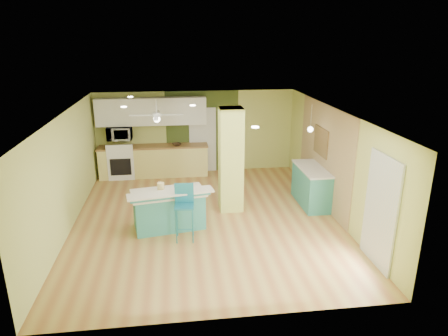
{
  "coord_description": "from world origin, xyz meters",
  "views": [
    {
      "loc": [
        -0.66,
        -8.46,
        4.06
      ],
      "look_at": [
        0.47,
        0.4,
        1.09
      ],
      "focal_mm": 32.0,
      "sensor_mm": 36.0,
      "label": 1
    }
  ],
  "objects": [
    {
      "name": "french_door",
      "position": [
        2.97,
        -2.3,
        1.05
      ],
      "size": [
        0.04,
        1.08,
        2.1
      ],
      "primitive_type": "cube",
      "color": "silver",
      "rests_on": "floor"
    },
    {
      "name": "peninsula",
      "position": [
        -0.84,
        -0.34,
        0.44
      ],
      "size": [
        1.83,
        1.23,
        0.96
      ],
      "rotation": [
        0.0,
        0.0,
        0.17
      ],
      "color": "teal",
      "rests_on": "floor"
    },
    {
      "name": "wall_left",
      "position": [
        -3.0,
        0.0,
        1.25
      ],
      "size": [
        0.01,
        7.0,
        2.5
      ],
      "primitive_type": "cube",
      "color": "#BFC66A",
      "rests_on": "floor"
    },
    {
      "name": "wall_back",
      "position": [
        0.0,
        3.5,
        1.25
      ],
      "size": [
        6.0,
        0.01,
        2.5
      ],
      "primitive_type": "cube",
      "color": "#BFC66A",
      "rests_on": "floor"
    },
    {
      "name": "canister",
      "position": [
        -1.0,
        -0.17,
        0.91
      ],
      "size": [
        0.15,
        0.15,
        0.16
      ],
      "primitive_type": "cylinder",
      "color": "yellow",
      "rests_on": "peninsula"
    },
    {
      "name": "ceiling",
      "position": [
        0.0,
        0.0,
        2.5
      ],
      "size": [
        6.0,
        7.0,
        0.01
      ],
      "primitive_type": "cube",
      "color": "white",
      "rests_on": "wall_back"
    },
    {
      "name": "wall_decor",
      "position": [
        2.96,
        0.8,
        1.55
      ],
      "size": [
        0.03,
        0.9,
        0.7
      ],
      "primitive_type": "cube",
      "color": "brown",
      "rests_on": "wood_panel"
    },
    {
      "name": "kitchen_run",
      "position": [
        -1.3,
        3.2,
        0.47
      ],
      "size": [
        3.25,
        0.63,
        0.94
      ],
      "color": "#E0D375",
      "rests_on": "floor"
    },
    {
      "name": "side_counter",
      "position": [
        2.7,
        0.53,
        0.48
      ],
      "size": [
        0.63,
        1.49,
        0.96
      ],
      "color": "teal",
      "rests_on": "floor"
    },
    {
      "name": "bar_stool",
      "position": [
        -0.51,
        -0.87,
        0.8
      ],
      "size": [
        0.42,
        0.42,
        1.19
      ],
      "rotation": [
        0.0,
        0.0,
        -0.07
      ],
      "color": "teal",
      "rests_on": "floor"
    },
    {
      "name": "ceiling_fan",
      "position": [
        -1.1,
        2.0,
        2.08
      ],
      "size": [
        1.41,
        1.41,
        0.61
      ],
      "color": "white",
      "rests_on": "ceiling"
    },
    {
      "name": "interior_door",
      "position": [
        0.2,
        3.46,
        1.0
      ],
      "size": [
        0.82,
        0.05,
        2.0
      ],
      "primitive_type": "cube",
      "color": "silver",
      "rests_on": "floor"
    },
    {
      "name": "microwave",
      "position": [
        -2.25,
        3.2,
        1.35
      ],
      "size": [
        0.7,
        0.48,
        0.39
      ],
      "primitive_type": "imported",
      "color": "white",
      "rests_on": "wall_back"
    },
    {
      "name": "fruit_bowl",
      "position": [
        -0.61,
        3.14,
        0.97
      ],
      "size": [
        0.35,
        0.35,
        0.07
      ],
      "primitive_type": "imported",
      "rotation": [
        0.0,
        0.0,
        0.37
      ],
      "color": "#342215",
      "rests_on": "kitchen_run"
    },
    {
      "name": "floor",
      "position": [
        0.0,
        0.0,
        -0.01
      ],
      "size": [
        6.0,
        7.0,
        0.01
      ],
      "primitive_type": "cube",
      "color": "#A66A3A",
      "rests_on": "ground"
    },
    {
      "name": "wall_front",
      "position": [
        0.0,
        -3.5,
        1.25
      ],
      "size": [
        6.0,
        0.01,
        2.5
      ],
      "primitive_type": "cube",
      "color": "#BFC66A",
      "rests_on": "floor"
    },
    {
      "name": "column",
      "position": [
        0.65,
        0.5,
        1.25
      ],
      "size": [
        0.55,
        0.55,
        2.5
      ],
      "primitive_type": "cube",
      "color": "#C7D361",
      "rests_on": "floor"
    },
    {
      "name": "wall_right",
      "position": [
        3.0,
        0.0,
        1.25
      ],
      "size": [
        0.01,
        7.0,
        2.5
      ],
      "primitive_type": "cube",
      "color": "#BFC66A",
      "rests_on": "floor"
    },
    {
      "name": "upper_cabinets",
      "position": [
        -1.3,
        3.32,
        1.95
      ],
      "size": [
        3.2,
        0.34,
        0.8
      ],
      "primitive_type": "cube",
      "color": "white",
      "rests_on": "wall_back"
    },
    {
      "name": "pendant_lamp",
      "position": [
        2.65,
        0.75,
        1.88
      ],
      "size": [
        0.14,
        0.14,
        0.69
      ],
      "color": "silver",
      "rests_on": "ceiling"
    },
    {
      "name": "wood_panel",
      "position": [
        2.99,
        0.6,
        1.25
      ],
      "size": [
        0.02,
        3.4,
        2.5
      ],
      "primitive_type": "cube",
      "color": "#967A55",
      "rests_on": "floor"
    },
    {
      "name": "stove",
      "position": [
        -2.25,
        3.19,
        0.46
      ],
      "size": [
        0.76,
        0.66,
        1.08
      ],
      "color": "white",
      "rests_on": "floor"
    },
    {
      "name": "olive_accent",
      "position": [
        0.2,
        3.49,
        1.25
      ],
      "size": [
        2.2,
        0.02,
        2.5
      ],
      "primitive_type": "cube",
      "color": "#3D4C1E",
      "rests_on": "floor"
    }
  ]
}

